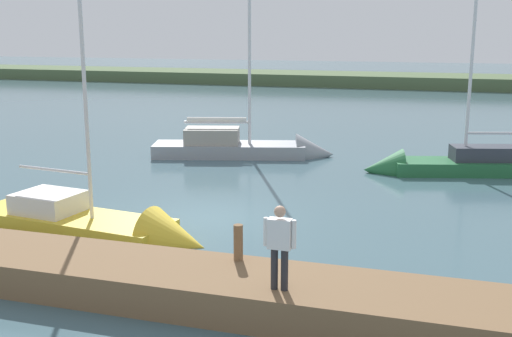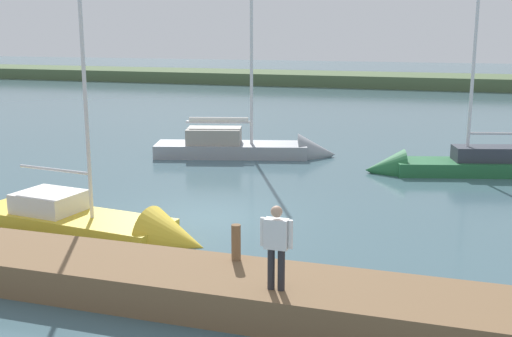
{
  "view_description": "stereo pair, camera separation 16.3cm",
  "coord_description": "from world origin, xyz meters",
  "px_view_note": "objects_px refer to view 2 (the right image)",
  "views": [
    {
      "loc": [
        -6.76,
        17.31,
        5.61
      ],
      "look_at": [
        -1.34,
        -0.12,
        1.6
      ],
      "focal_mm": 44.22,
      "sensor_mm": 36.0,
      "label": 1
    },
    {
      "loc": [
        -6.92,
        17.26,
        5.61
      ],
      "look_at": [
        -1.34,
        -0.12,
        1.6
      ],
      "focal_mm": 44.22,
      "sensor_mm": 36.0,
      "label": 2
    }
  ],
  "objects_px": {
    "sailboat_far_right": "(253,151)",
    "sailboat_far_left": "(451,168)",
    "person_on_dock": "(276,242)",
    "sailboat_mid_channel": "(106,229)",
    "mooring_post_near": "(236,242)"
  },
  "relations": [
    {
      "from": "person_on_dock",
      "to": "mooring_post_near",
      "type": "bearing_deg",
      "value": 45.14
    },
    {
      "from": "sailboat_far_right",
      "to": "person_on_dock",
      "type": "bearing_deg",
      "value": -86.06
    },
    {
      "from": "mooring_post_near",
      "to": "sailboat_far_right",
      "type": "relative_size",
      "value": 0.09
    },
    {
      "from": "mooring_post_near",
      "to": "person_on_dock",
      "type": "relative_size",
      "value": 0.48
    },
    {
      "from": "mooring_post_near",
      "to": "sailboat_far_right",
      "type": "xyz_separation_m",
      "value": [
        4.33,
        -14.53,
        -0.88
      ]
    },
    {
      "from": "mooring_post_near",
      "to": "sailboat_far_right",
      "type": "bearing_deg",
      "value": -73.39
    },
    {
      "from": "person_on_dock",
      "to": "sailboat_far_left",
      "type": "bearing_deg",
      "value": -11.13
    },
    {
      "from": "person_on_dock",
      "to": "sailboat_far_right",
      "type": "bearing_deg",
      "value": 19.78
    },
    {
      "from": "sailboat_far_left",
      "to": "sailboat_mid_channel",
      "type": "bearing_deg",
      "value": 34.21
    },
    {
      "from": "sailboat_far_left",
      "to": "sailboat_mid_channel",
      "type": "height_order",
      "value": "sailboat_mid_channel"
    },
    {
      "from": "sailboat_far_right",
      "to": "sailboat_mid_channel",
      "type": "xyz_separation_m",
      "value": [
        0.6,
        11.74,
        -0.17
      ]
    },
    {
      "from": "sailboat_far_right",
      "to": "sailboat_far_left",
      "type": "height_order",
      "value": "sailboat_far_right"
    },
    {
      "from": "sailboat_far_left",
      "to": "sailboat_mid_channel",
      "type": "relative_size",
      "value": 0.98
    },
    {
      "from": "sailboat_far_right",
      "to": "person_on_dock",
      "type": "relative_size",
      "value": 5.42
    },
    {
      "from": "mooring_post_near",
      "to": "sailboat_far_right",
      "type": "height_order",
      "value": "sailboat_far_right"
    }
  ]
}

